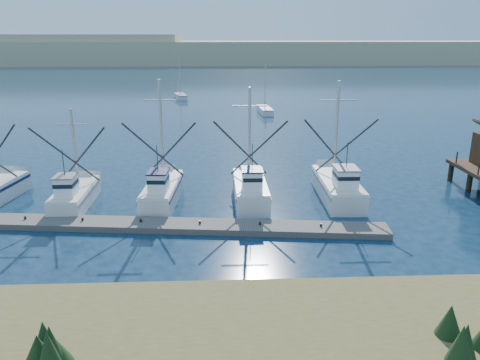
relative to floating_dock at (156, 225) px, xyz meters
name	(u,v)px	position (x,y,z in m)	size (l,w,h in m)	color
ground	(255,262)	(6.31, -5.26, -0.21)	(500.00, 500.00, 0.00)	#0B1F32
floating_dock	(156,225)	(0.00, 0.00, 0.00)	(30.83, 2.06, 0.41)	#5A5650
dune_ridge	(222,52)	(6.31, 204.74, 4.79)	(360.00, 60.00, 10.00)	tan
trawler_fleet	(180,191)	(1.26, 4.92, 0.76)	(30.05, 8.39, 9.28)	silver
sailboat_near	(265,110)	(12.03, 48.26, 0.28)	(2.25, 6.86, 8.10)	silver
sailboat_far	(181,97)	(-3.46, 67.63, 0.29)	(3.24, 6.44, 8.10)	silver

